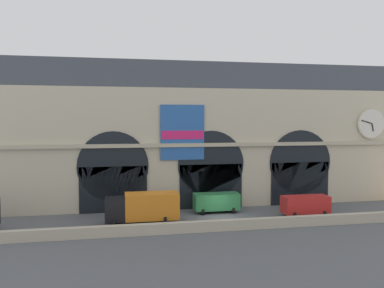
{
  "coord_description": "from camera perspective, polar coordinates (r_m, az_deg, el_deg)",
  "views": [
    {
      "loc": [
        -10.92,
        -39.87,
        10.65
      ],
      "look_at": [
        -2.33,
        5.0,
        7.8
      ],
      "focal_mm": 36.12,
      "sensor_mm": 36.0,
      "label": 1
    }
  ],
  "objects": [
    {
      "name": "ground_plane",
      "position": [
        42.69,
        4.41,
        -10.88
      ],
      "size": [
        200.0,
        200.0,
        0.0
      ],
      "primitive_type": "plane",
      "color": "#54565B"
    },
    {
      "name": "quay_parapet_wall",
      "position": [
        38.38,
        6.22,
        -11.77
      ],
      "size": [
        90.0,
        0.7,
        1.02
      ],
      "primitive_type": "cube",
      "color": "#B2A891",
      "rests_on": "ground"
    },
    {
      "name": "station_building",
      "position": [
        48.73,
        2.14,
        1.19
      ],
      "size": [
        48.42,
        5.55,
        17.69
      ],
      "color": "beige",
      "rests_on": "ground"
    },
    {
      "name": "box_truck_midwest",
      "position": [
        40.61,
        -7.21,
        -9.19
      ],
      "size": [
        7.5,
        2.91,
        3.12
      ],
      "color": "black",
      "rests_on": "ground"
    },
    {
      "name": "van_center",
      "position": [
        45.05,
        3.62,
        -8.48
      ],
      "size": [
        5.2,
        2.48,
        2.2
      ],
      "color": "#2D7A42",
      "rests_on": "ground"
    },
    {
      "name": "van_mideast",
      "position": [
        45.25,
        16.39,
        -8.57
      ],
      "size": [
        5.2,
        2.48,
        2.2
      ],
      "color": "red",
      "rests_on": "ground"
    }
  ]
}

